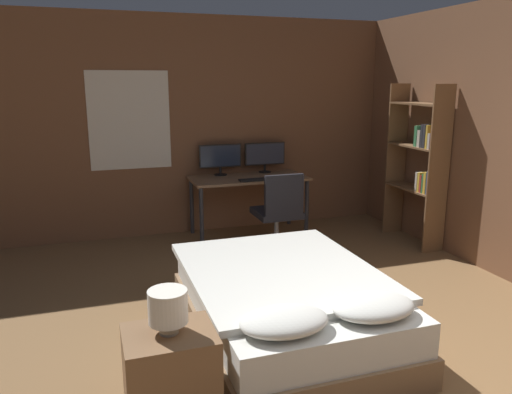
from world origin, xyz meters
TOP-DOWN VIEW (x-y plane):
  - wall_back at (-0.01, 4.32)m, footprint 12.00×0.08m
  - bed at (-0.52, 1.33)m, footprint 1.39×1.97m
  - nightstand at (-1.51, 0.60)m, footprint 0.50×0.41m
  - bedside_lamp at (-1.51, 0.60)m, footprint 0.21×0.21m
  - desk at (0.01, 3.91)m, footprint 1.44×0.67m
  - monitor_left at (-0.29, 4.15)m, footprint 0.54×0.16m
  - monitor_right at (0.31, 4.15)m, footprint 0.54×0.16m
  - keyboard at (0.01, 3.68)m, footprint 0.37×0.13m
  - computer_mouse at (0.29, 3.68)m, footprint 0.07×0.05m
  - office_chair at (0.11, 3.14)m, footprint 0.52×0.52m
  - bookshelf at (1.80, 2.92)m, footprint 0.27×0.84m

SIDE VIEW (x-z plane):
  - bed at x=-0.52m, z-range -0.04..0.56m
  - nightstand at x=-1.51m, z-range 0.00..0.58m
  - office_chair at x=0.11m, z-range -0.07..0.86m
  - desk at x=0.01m, z-range 0.28..1.03m
  - bedside_lamp at x=-1.51m, z-range 0.61..0.86m
  - keyboard at x=0.01m, z-range 0.75..0.76m
  - computer_mouse at x=0.29m, z-range 0.75..0.78m
  - monitor_left at x=-0.29m, z-range 0.78..1.17m
  - monitor_right at x=0.31m, z-range 0.78..1.17m
  - bookshelf at x=1.80m, z-range 0.10..1.99m
  - wall_back at x=-0.01m, z-range 0.00..2.70m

